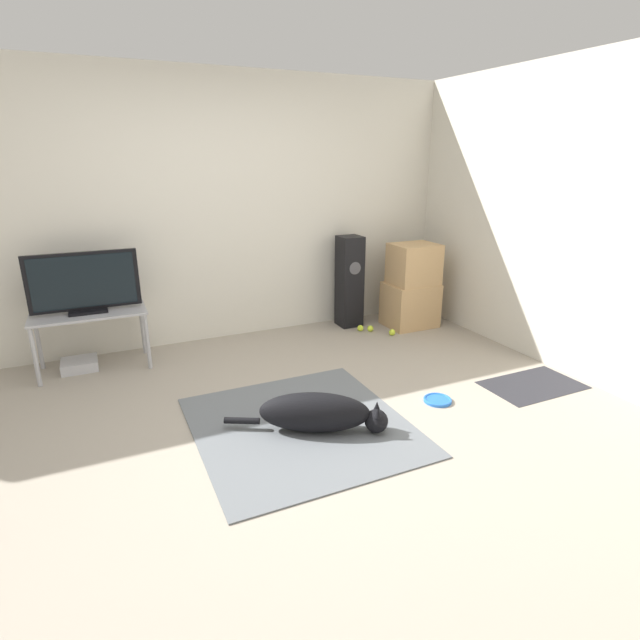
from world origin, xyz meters
name	(u,v)px	position (x,y,z in m)	size (l,w,h in m)	color
ground_plane	(284,435)	(0.00, 0.00, 0.00)	(12.00, 12.00, 0.00)	#9E9384
wall_back	(203,212)	(0.00, 2.10, 1.27)	(8.00, 0.06, 2.55)	beige
wall_right	(585,223)	(2.60, 0.00, 1.27)	(0.06, 8.00, 2.55)	beige
area_rug	(301,426)	(0.15, 0.06, 0.01)	(1.42, 1.50, 0.01)	slate
dog	(319,413)	(0.23, -0.06, 0.14)	(1.01, 0.58, 0.28)	black
frisbee	(438,400)	(1.24, -0.04, 0.01)	(0.21, 0.21, 0.03)	blue
cardboard_box_lower	(410,305)	(2.07, 1.56, 0.24)	(0.52, 0.43, 0.47)	tan
cardboard_box_upper	(414,264)	(2.08, 1.55, 0.69)	(0.48, 0.39, 0.43)	tan
floor_speaker	(349,282)	(1.47, 1.85, 0.49)	(0.24, 0.24, 0.98)	black
tv_stand	(90,320)	(-1.11, 1.73, 0.45)	(0.92, 0.45, 0.52)	#A8A8AD
tv	(84,283)	(-1.11, 1.74, 0.77)	(0.87, 0.20, 0.51)	black
tennis_ball_by_boxes	(360,328)	(1.48, 1.62, 0.03)	(0.07, 0.07, 0.07)	#C6E033
tennis_ball_near_speaker	(392,332)	(1.72, 1.36, 0.03)	(0.07, 0.07, 0.07)	#C6E033
tennis_ball_loose_on_carpet	(370,329)	(1.57, 1.56, 0.03)	(0.07, 0.07, 0.07)	#C6E033
game_console	(80,365)	(-1.24, 1.77, 0.04)	(0.30, 0.27, 0.09)	#B7B7BC
door_mat	(533,385)	(2.12, -0.13, 0.00)	(0.79, 0.49, 0.01)	#28282D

